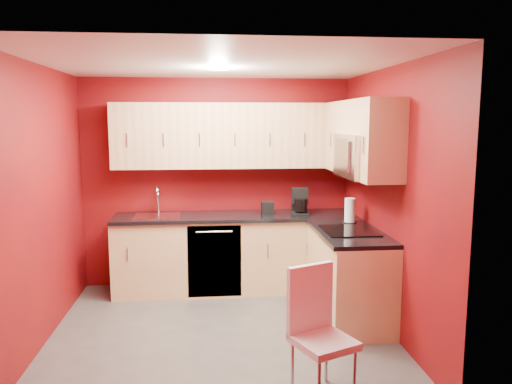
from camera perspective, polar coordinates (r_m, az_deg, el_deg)
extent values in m
plane|color=#4E4C49|center=(4.96, -3.94, -15.65)|extent=(3.20, 3.20, 0.00)
plane|color=white|center=(4.56, -4.26, 14.44)|extent=(3.20, 3.20, 0.00)
plane|color=maroon|center=(6.08, -4.47, 1.06)|extent=(3.20, 0.00, 3.20)
plane|color=maroon|center=(3.13, -3.36, -5.74)|extent=(3.20, 0.00, 3.20)
plane|color=maroon|center=(4.83, -23.44, -1.45)|extent=(0.00, 3.00, 3.00)
plane|color=maroon|center=(4.90, 14.95, -0.91)|extent=(0.00, 3.00, 3.00)
cube|color=#E9CE85|center=(5.95, -2.38, -7.08)|extent=(2.80, 0.60, 0.87)
cube|color=#E9CE85|center=(5.23, 10.52, -9.40)|extent=(0.60, 1.30, 0.87)
cube|color=black|center=(5.83, -2.40, -2.81)|extent=(2.80, 0.63, 0.04)
cube|color=black|center=(5.09, 10.54, -4.56)|extent=(0.63, 1.27, 0.04)
cube|color=tan|center=(5.87, -2.53, 6.46)|extent=(2.80, 0.35, 0.75)
cube|color=tan|center=(5.61, 10.39, 6.25)|extent=(0.35, 0.57, 0.75)
cube|color=tan|center=(4.52, 14.42, 5.69)|extent=(0.35, 0.22, 0.75)
cube|color=tan|center=(4.98, 12.57, 8.38)|extent=(0.35, 0.76, 0.33)
cube|color=silver|center=(4.98, 12.16, 4.07)|extent=(0.40, 0.76, 0.42)
cube|color=black|center=(4.93, 10.05, 4.09)|extent=(0.02, 0.62, 0.33)
cylinder|color=silver|center=(4.70, 10.56, 3.88)|extent=(0.02, 0.02, 0.29)
cube|color=black|center=(5.05, 10.60, -4.38)|extent=(0.50, 0.55, 0.01)
cube|color=silver|center=(5.85, -11.25, -2.78)|extent=(0.52, 0.42, 0.02)
cylinder|color=silver|center=(6.02, -11.10, -1.16)|extent=(0.02, 0.02, 0.26)
torus|color=silver|center=(5.93, -11.20, -0.03)|extent=(0.02, 0.16, 0.16)
cylinder|color=silver|center=(5.87, -11.25, -0.71)|extent=(0.02, 0.02, 0.12)
cube|color=black|center=(5.66, -4.77, -7.90)|extent=(0.60, 0.02, 0.82)
cylinder|color=white|center=(4.86, -4.34, 13.88)|extent=(0.20, 0.20, 0.01)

